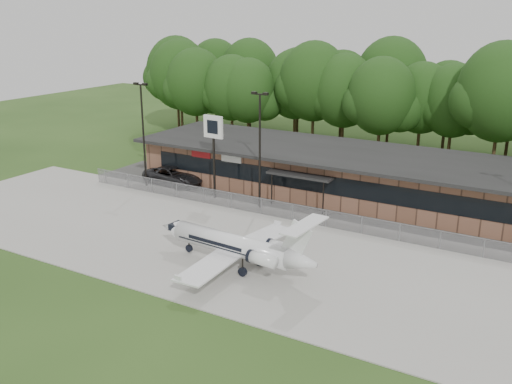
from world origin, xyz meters
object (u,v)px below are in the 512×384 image
Objects in this scene: suv at (173,176)px; pole_sign at (213,136)px; business_jet at (237,247)px; terminal at (345,172)px.

pole_sign is (6.08, -1.59, 5.04)m from suv.
terminal is at bearing 93.50° from business_jet.
pole_sign reaches higher than business_jet.
terminal is at bearing -64.35° from suv.
suv is at bearing 144.00° from business_jet.
pole_sign is at bearing 133.87° from business_jet.
business_jet is at bearing -123.48° from suv.
business_jet is 15.93m from pole_sign.
terminal is 5.28× the size of pole_sign.
terminal is 17.05m from suv.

